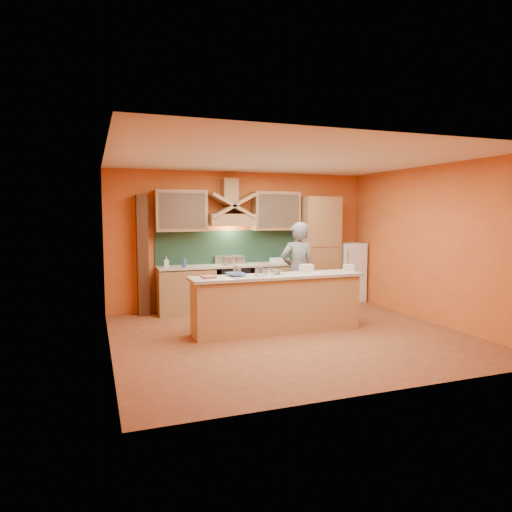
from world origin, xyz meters
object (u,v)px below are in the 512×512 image
object	(u,v)px
stove	(232,288)
kitchen_scale	(271,272)
fridge	(348,272)
person	(298,271)
mixing_bowl	(273,272)

from	to	relation	value
stove	kitchen_scale	distance (m)	1.94
fridge	person	distance (m)	2.23
person	stove	bearing A→B (deg)	-52.52
stove	kitchen_scale	bearing A→B (deg)	-86.94
stove	person	bearing A→B (deg)	-54.99
fridge	kitchen_scale	distance (m)	3.22
person	mixing_bowl	size ratio (longest dim) A/B	6.30
mixing_bowl	kitchen_scale	bearing A→B (deg)	-132.60
fridge	person	bearing A→B (deg)	-145.64
stove	fridge	bearing A→B (deg)	0.00
kitchen_scale	mixing_bowl	xyz separation A→B (m)	(0.07, 0.08, -0.01)
stove	mixing_bowl	bearing A→B (deg)	-84.61
stove	person	distance (m)	1.59
person	mixing_bowl	bearing A→B (deg)	39.71
fridge	mixing_bowl	world-z (taller)	fridge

